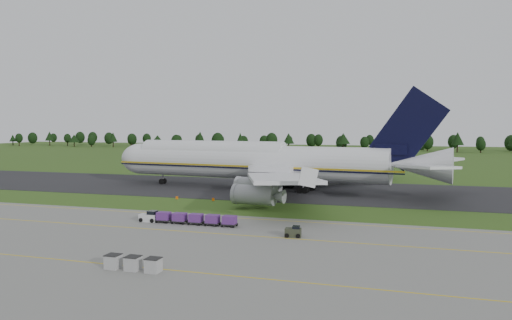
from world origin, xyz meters
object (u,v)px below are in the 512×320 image
(utility_cart, at_px, (293,233))
(uld_row, at_px, (133,263))
(aircraft, at_px, (259,161))
(edge_markers, at_px, (195,199))
(baggage_train, at_px, (186,218))

(utility_cart, relative_size, uld_row, 0.36)
(aircraft, xyz_separation_m, uld_row, (6.64, -67.73, -5.90))
(uld_row, relative_size, edge_markers, 0.73)
(uld_row, bearing_deg, aircraft, 95.60)
(aircraft, xyz_separation_m, baggage_train, (1.35, -43.48, -5.77))
(aircraft, xyz_separation_m, utility_cart, (19.26, -47.43, -6.07))
(aircraft, bearing_deg, baggage_train, -88.23)
(utility_cart, bearing_deg, baggage_train, 167.57)
(baggage_train, xyz_separation_m, utility_cart, (17.92, -3.95, -0.30))
(baggage_train, height_order, utility_cart, baggage_train)
(baggage_train, relative_size, edge_markers, 1.88)
(baggage_train, bearing_deg, edge_markers, 110.91)
(aircraft, distance_m, utility_cart, 51.55)
(aircraft, relative_size, uld_row, 13.29)
(baggage_train, xyz_separation_m, edge_markers, (-8.94, 23.40, -0.67))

